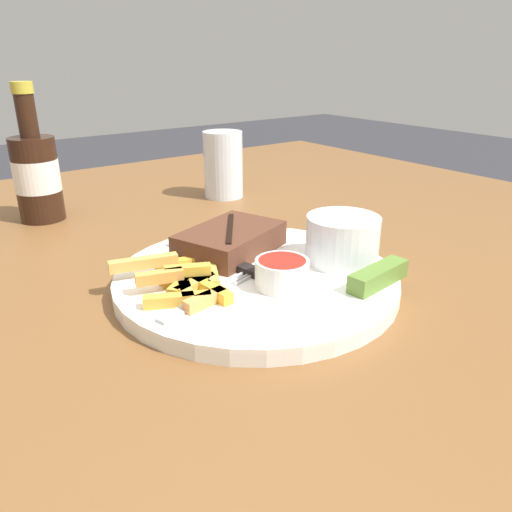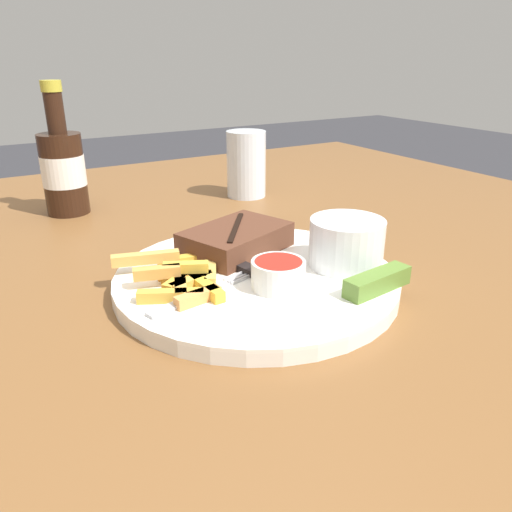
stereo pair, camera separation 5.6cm
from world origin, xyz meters
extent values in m
cube|color=brown|center=(0.00, 0.00, 0.72)|extent=(1.44, 1.47, 0.04)
cylinder|color=brown|center=(0.66, 0.67, 0.35)|extent=(0.06, 0.06, 0.70)
cylinder|color=white|center=(0.00, 0.00, 0.75)|extent=(0.32, 0.32, 0.01)
cylinder|color=white|center=(0.00, 0.00, 0.76)|extent=(0.32, 0.32, 0.00)
cube|color=#512D1E|center=(0.01, 0.07, 0.78)|extent=(0.15, 0.12, 0.03)
cube|color=black|center=(0.01, 0.07, 0.79)|extent=(0.07, 0.09, 0.00)
cube|color=orange|center=(-0.08, 0.02, 0.77)|extent=(0.05, 0.04, 0.01)
cube|color=gold|center=(-0.08, 0.02, 0.78)|extent=(0.05, 0.03, 0.01)
cube|color=gold|center=(-0.08, 0.00, 0.77)|extent=(0.05, 0.02, 0.01)
cube|color=#E4924A|center=(-0.09, -0.03, 0.77)|extent=(0.05, 0.02, 0.01)
cube|color=gold|center=(-0.09, 0.01, 0.77)|extent=(0.04, 0.07, 0.01)
cube|color=gold|center=(-0.05, 0.02, 0.77)|extent=(0.04, 0.07, 0.01)
cube|color=gold|center=(-0.11, 0.06, 0.78)|extent=(0.08, 0.03, 0.01)
cube|color=gold|center=(-0.11, 0.02, 0.78)|extent=(0.05, 0.03, 0.01)
cube|color=gold|center=(-0.11, -0.02, 0.77)|extent=(0.06, 0.04, 0.01)
cube|color=gold|center=(-0.07, -0.02, 0.77)|extent=(0.02, 0.06, 0.01)
cube|color=gold|center=(-0.08, 0.01, 0.77)|extent=(0.06, 0.05, 0.01)
cube|color=gold|center=(-0.08, 0.01, 0.77)|extent=(0.05, 0.04, 0.01)
cube|color=gold|center=(-0.06, 0.06, 0.77)|extent=(0.07, 0.02, 0.01)
cylinder|color=white|center=(0.10, -0.04, 0.79)|extent=(0.09, 0.09, 0.06)
cylinder|color=beige|center=(0.10, -0.04, 0.81)|extent=(0.08, 0.08, 0.01)
cylinder|color=silver|center=(0.00, -0.05, 0.78)|extent=(0.06, 0.06, 0.03)
cylinder|color=#B22319|center=(0.00, -0.05, 0.79)|extent=(0.05, 0.05, 0.01)
cube|color=#567A2D|center=(0.09, -0.10, 0.77)|extent=(0.09, 0.03, 0.02)
cube|color=#B7B7BC|center=(-0.09, -0.03, 0.76)|extent=(0.10, 0.04, 0.00)
cube|color=#B7B7BC|center=(-0.03, -0.01, 0.76)|extent=(0.03, 0.01, 0.00)
cube|color=#B7B7BC|center=(-0.03, -0.01, 0.76)|extent=(0.03, 0.01, 0.00)
cube|color=#B7B7BC|center=(-0.03, 0.00, 0.76)|extent=(0.03, 0.01, 0.00)
cube|color=#B7B7BC|center=(-0.02, 0.08, 0.76)|extent=(0.04, 0.11, 0.00)
cube|color=black|center=(-0.01, 0.00, 0.77)|extent=(0.03, 0.06, 0.01)
cylinder|color=black|center=(-0.12, 0.40, 0.81)|extent=(0.07, 0.07, 0.13)
cylinder|color=silver|center=(-0.12, 0.40, 0.82)|extent=(0.07, 0.07, 0.05)
cylinder|color=black|center=(-0.12, 0.40, 0.91)|extent=(0.03, 0.03, 0.06)
cylinder|color=gold|center=(-0.12, 0.40, 0.95)|extent=(0.03, 0.03, 0.02)
cylinder|color=silver|center=(0.18, 0.34, 0.80)|extent=(0.07, 0.07, 0.12)
camera|label=1|loc=(-0.31, -0.41, 0.99)|focal=35.00mm
camera|label=2|loc=(-0.26, -0.44, 0.99)|focal=35.00mm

